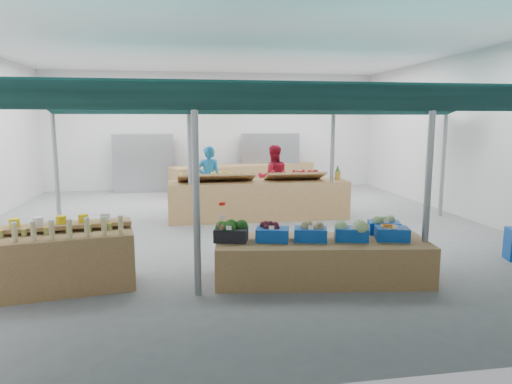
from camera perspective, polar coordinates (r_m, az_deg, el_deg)
floor at (r=10.70m, az=-2.65°, el=-4.53°), size 13.00×13.00×0.00m
hall at (r=11.84m, az=-3.56°, el=9.67°), size 13.00×13.00×13.00m
pole_grid at (r=8.83m, az=3.44°, el=4.51°), size 10.00×4.60×3.00m
awnings at (r=8.81m, az=3.50°, el=10.80°), size 9.50×7.08×0.30m
back_shelving_left at (r=16.46m, az=-13.82°, el=3.49°), size 2.00×0.50×2.00m
back_shelving_right at (r=16.72m, az=1.77°, el=3.82°), size 2.00×0.50×2.00m
bottle_shelf at (r=7.41m, az=-22.53°, el=-7.71°), size 2.02×1.41×1.12m
veg_counter at (r=7.32m, az=8.20°, el=-8.42°), size 3.41×1.53×0.64m
fruit_counter at (r=11.65m, az=0.33°, el=-0.97°), size 4.53×1.08×0.97m
far_counter at (r=16.20m, az=-1.48°, el=1.78°), size 5.30×2.71×0.94m
vendor_left at (r=12.54m, az=-5.93°, el=1.63°), size 0.66×0.43×1.81m
vendor_right at (r=12.77m, az=2.17°, el=1.80°), size 0.88×0.69×1.81m
crate_broccoli at (r=7.09m, az=-3.12°, el=-4.89°), size 0.57×0.47×0.35m
crate_beets at (r=7.10m, az=2.07°, el=-5.06°), size 0.57×0.47×0.29m
crate_celeriac at (r=7.16m, az=6.84°, el=-4.91°), size 0.57×0.47×0.31m
crate_cabbage at (r=7.28m, az=11.85°, el=-4.70°), size 0.57×0.47×0.35m
crate_carrots at (r=7.47m, az=16.64°, el=-4.92°), size 0.57×0.47×0.29m
sparrow at (r=6.96m, az=-4.36°, el=-4.41°), size 0.12×0.09×0.11m
pole_ribbon at (r=7.73m, az=-4.26°, el=-1.62°), size 0.12×0.12×0.28m
apple_heap_yellow at (r=11.32m, az=-4.97°, el=2.04°), size 1.90×0.70×0.27m
apple_heap_red at (r=11.64m, az=4.88°, el=2.23°), size 1.50×0.70×0.27m
pineapple at (r=11.96m, az=10.16°, el=2.38°), size 0.14×0.14×0.39m
crate_extra at (r=7.84m, az=15.72°, el=-3.96°), size 0.58×0.47×0.32m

